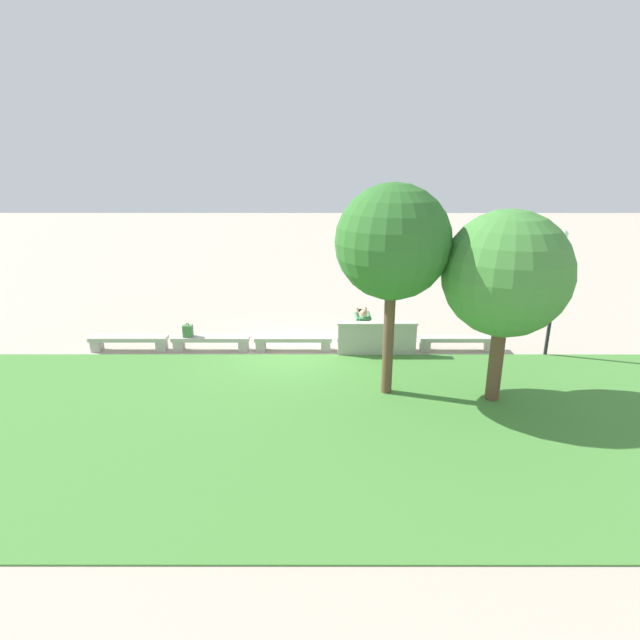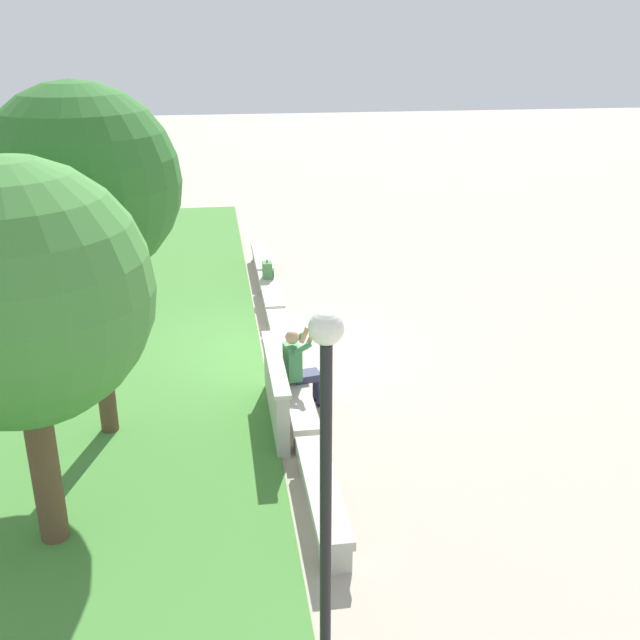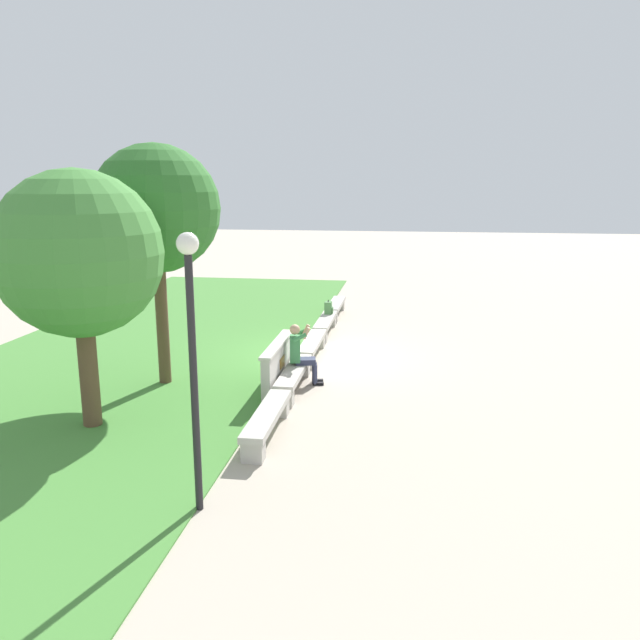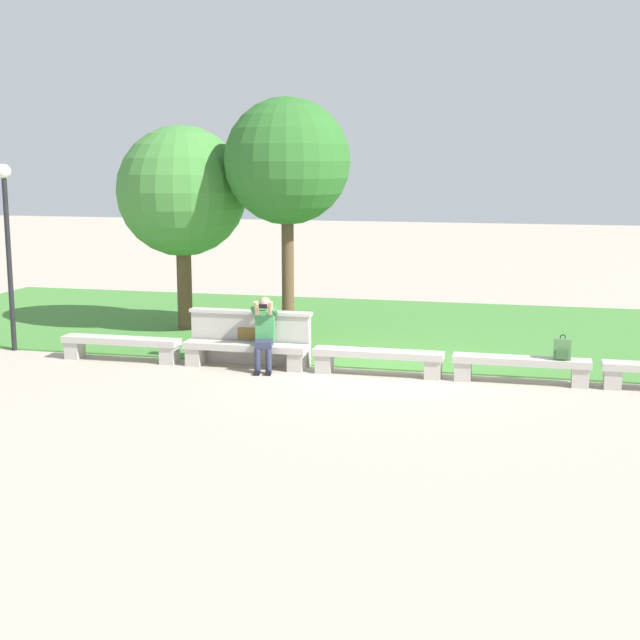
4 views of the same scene
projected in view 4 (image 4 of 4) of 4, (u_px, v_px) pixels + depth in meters
ground_plane at (378, 375)px, 15.80m from camera, size 80.00×80.00×0.00m
grass_strip at (412, 329)px, 19.99m from camera, size 24.21×8.00×0.03m
bench_main at (121, 345)px, 16.89m from camera, size 2.31×0.40×0.45m
bench_near at (245, 351)px, 16.32m from camera, size 2.31×0.40×0.45m
bench_mid at (378, 358)px, 15.75m from camera, size 2.31×0.40×0.45m
bench_far at (521, 365)px, 15.18m from camera, size 2.31×0.40×0.45m
backrest_wall_with_plaque at (251, 337)px, 16.61m from camera, size 2.34×0.24×1.01m
person_photographer at (264, 330)px, 16.08m from camera, size 0.52×0.77×1.32m
backpack at (562, 349)px, 14.97m from camera, size 0.28×0.24×0.43m
tree_behind_wall at (182, 192)px, 19.47m from camera, size 2.84×2.84×4.52m
tree_left_background at (287, 162)px, 18.43m from camera, size 2.63×2.63×5.05m
lamp_post at (7, 229)px, 17.44m from camera, size 0.28×0.28×3.69m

